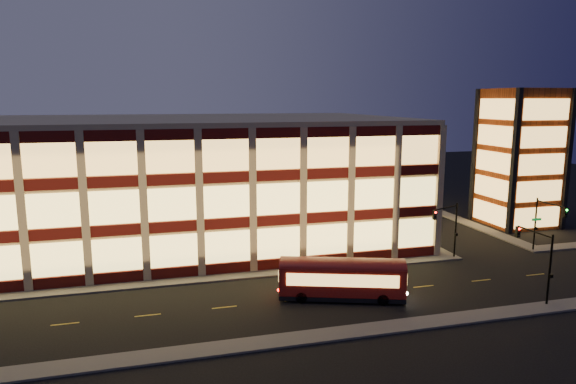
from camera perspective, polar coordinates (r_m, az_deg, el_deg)
name	(u,v)px	position (r m, az deg, el deg)	size (l,w,h in m)	color
ground	(237,280)	(48.69, -5.74, -9.74)	(200.00, 200.00, 0.00)	black
sidewalk_office_south	(203,279)	(49.24, -9.43, -9.50)	(54.00, 2.00, 0.15)	#514F4C
sidewalk_office_east	(383,223)	(71.12, 10.51, -3.36)	(2.00, 30.00, 0.15)	#514F4C
sidewalk_tower_west	(454,218)	(76.45, 17.98, -2.74)	(2.00, 30.00, 0.15)	#514F4C
sidewalk_near	(268,342)	(36.91, -2.26, -16.35)	(100.00, 2.00, 0.15)	#514F4C
office_building	(188,178)	(62.96, -11.03, 1.52)	(50.45, 30.45, 14.50)	tan
stair_tower	(519,158)	(74.53, 24.32, 3.48)	(8.60, 8.60, 18.00)	#8C3814
traffic_signal_far	(448,222)	(55.58, 17.38, -3.21)	(3.79, 1.87, 6.00)	black
traffic_signal_right	(546,218)	(61.69, 26.71, -2.55)	(1.20, 4.37, 6.00)	black
traffic_signal_near	(538,252)	(47.64, 26.00, -5.99)	(0.32, 4.45, 6.00)	black
trolley_bus	(342,277)	(43.82, 6.01, -9.33)	(10.69, 5.89, 3.53)	maroon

